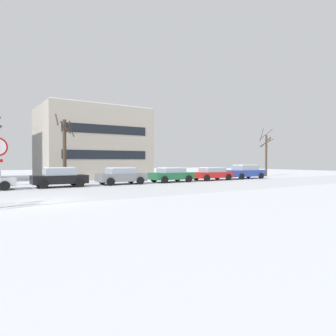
{
  "coord_description": "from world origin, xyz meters",
  "views": [
    {
      "loc": [
        -3.02,
        -15.43,
        1.94
      ],
      "look_at": [
        10.45,
        5.02,
        1.4
      ],
      "focal_mm": 33.08,
      "sensor_mm": 36.0,
      "label": 1
    }
  ],
  "objects_px": {
    "parked_car_red": "(212,174)",
    "parked_car_blue": "(245,172)",
    "parked_car_green": "(171,175)",
    "parked_car_black": "(60,177)",
    "parked_car_gray": "(121,176)"
  },
  "relations": [
    {
      "from": "parked_car_gray",
      "to": "parked_car_blue",
      "type": "distance_m",
      "value": 15.04
    },
    {
      "from": "parked_car_green",
      "to": "parked_car_blue",
      "type": "bearing_deg",
      "value": 1.25
    },
    {
      "from": "parked_car_black",
      "to": "parked_car_green",
      "type": "relative_size",
      "value": 0.99
    },
    {
      "from": "parked_car_green",
      "to": "parked_car_blue",
      "type": "distance_m",
      "value": 10.03
    },
    {
      "from": "parked_car_green",
      "to": "parked_car_red",
      "type": "height_order",
      "value": "parked_car_green"
    },
    {
      "from": "parked_car_green",
      "to": "parked_car_black",
      "type": "bearing_deg",
      "value": 179.61
    },
    {
      "from": "parked_car_gray",
      "to": "parked_car_red",
      "type": "xyz_separation_m",
      "value": [
        10.02,
        -0.05,
        -0.04
      ]
    },
    {
      "from": "parked_car_red",
      "to": "parked_car_blue",
      "type": "xyz_separation_m",
      "value": [
        5.01,
        0.23,
        0.1
      ]
    },
    {
      "from": "parked_car_gray",
      "to": "parked_car_blue",
      "type": "relative_size",
      "value": 0.88
    },
    {
      "from": "parked_car_gray",
      "to": "parked_car_red",
      "type": "bearing_deg",
      "value": -0.3
    },
    {
      "from": "parked_car_black",
      "to": "parked_car_gray",
      "type": "bearing_deg",
      "value": -0.26
    },
    {
      "from": "parked_car_gray",
      "to": "parked_car_green",
      "type": "relative_size",
      "value": 1.01
    },
    {
      "from": "parked_car_gray",
      "to": "parked_car_blue",
      "type": "bearing_deg",
      "value": 0.66
    },
    {
      "from": "parked_car_green",
      "to": "parked_car_gray",
      "type": "bearing_deg",
      "value": 179.47
    },
    {
      "from": "parked_car_red",
      "to": "parked_car_blue",
      "type": "relative_size",
      "value": 0.94
    }
  ]
}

